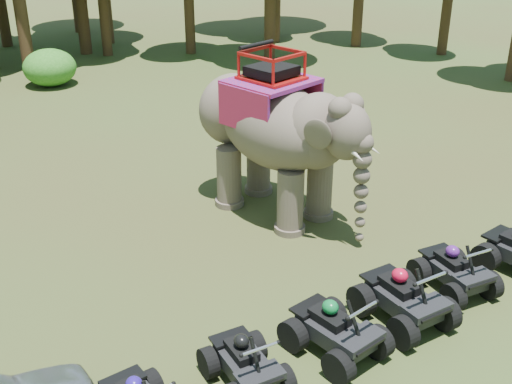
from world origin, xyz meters
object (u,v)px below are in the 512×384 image
Objects in this scene: elephant at (274,134)px; atv_3 at (404,292)px; atv_2 at (336,324)px; atv_4 at (456,265)px; atv_1 at (245,357)px.

elephant is 2.79× the size of atv_3.
atv_4 is (3.40, 0.31, -0.04)m from atv_2.
atv_2 is 1.72m from atv_3.
atv_3 is (1.72, 0.07, 0.03)m from atv_2.
atv_2 is 1.06× the size of atv_4.
atv_2 is (-2.19, -5.45, -1.51)m from elephant.
elephant reaches higher than atv_1.
elephant is 6.85m from atv_1.
atv_2 is 0.95× the size of atv_3.
atv_1 is 5.22m from atv_4.
atv_4 reaches higher than atv_1.
atv_3 is at bearing -6.79° from atv_2.
elephant reaches higher than atv_4.
atv_4 is (5.22, 0.18, 0.03)m from atv_1.
atv_1 is 0.89× the size of atv_2.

